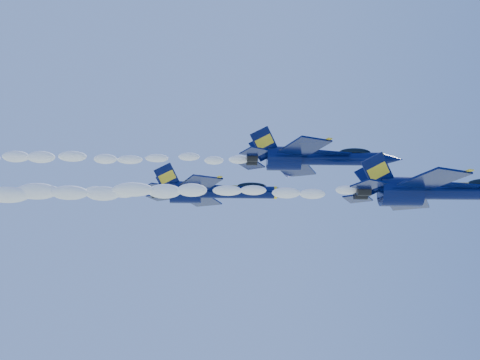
{
  "coord_description": "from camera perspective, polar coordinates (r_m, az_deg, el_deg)",
  "views": [
    {
      "loc": [
        -5.26,
        -71.42,
        132.21
      ],
      "look_at": [
        -2.92,
        -5.22,
        151.44
      ],
      "focal_mm": 50.0,
      "sensor_mm": 36.0,
      "label": 1
    }
  ],
  "objects": [
    {
      "name": "jet_lead",
      "position": [
        64.18,
        16.57,
        -0.88
      ],
      "size": [
        17.78,
        14.58,
        6.61
      ],
      "color": "#050D3A"
    },
    {
      "name": "smoke_trail_jet_lead",
      "position": [
        61.16,
        -8.52,
        -1.02
      ],
      "size": [
        39.54,
        1.84,
        1.65
      ],
      "primitive_type": "ellipsoid",
      "color": "white"
    },
    {
      "name": "jet_second",
      "position": [
        69.44,
        6.39,
        1.88
      ],
      "size": [
        16.28,
        13.35,
        6.05
      ],
      "color": "#050D3A"
    },
    {
      "name": "smoke_trail_jet_second",
      "position": [
        70.6,
        -15.61,
        1.78
      ],
      "size": [
        39.54,
        1.68,
        1.52
      ],
      "primitive_type": "ellipsoid",
      "color": "white"
    },
    {
      "name": "jet_third",
      "position": [
        77.34,
        -2.2,
        -0.99
      ],
      "size": [
        16.73,
        13.72,
        6.22
      ],
      "color": "#050D3A"
    }
  ]
}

